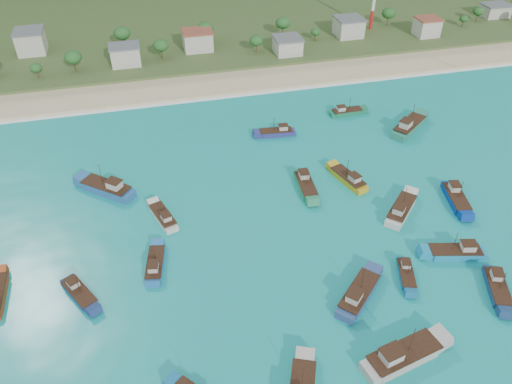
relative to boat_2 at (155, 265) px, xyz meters
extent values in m
plane|color=#0C8A78|center=(29.84, -3.48, -0.66)|extent=(600.00, 600.00, 0.00)
cube|color=beige|center=(29.84, 75.52, -0.66)|extent=(400.00, 18.00, 1.20)
cube|color=#385123|center=(29.84, 136.52, -0.66)|extent=(400.00, 110.00, 2.40)
cube|color=white|center=(29.84, 66.02, -0.66)|extent=(400.00, 2.50, 0.08)
cube|color=beige|center=(-32.21, 111.87, 4.60)|extent=(9.04, 9.87, 7.32)
cube|color=beige|center=(-1.19, 93.47, 3.99)|extent=(9.31, 7.23, 6.09)
cube|color=beige|center=(23.76, 100.34, 4.10)|extent=(9.76, 8.14, 6.30)
cube|color=beige|center=(53.31, 90.01, 3.46)|extent=(8.67, 8.74, 5.02)
cube|color=beige|center=(79.85, 99.99, 4.08)|extent=(9.30, 8.97, 6.26)
cube|color=beige|center=(108.08, 93.22, 3.99)|extent=(8.01, 7.13, 6.10)
cube|color=beige|center=(145.80, 105.79, 3.16)|extent=(10.32, 7.39, 4.42)
cylinder|color=red|center=(90.93, 104.52, 4.46)|extent=(1.20, 1.20, 7.04)
cylinder|color=white|center=(90.93, 104.52, 11.50)|extent=(1.20, 1.20, 7.04)
cube|color=#2063AB|center=(0.04, 0.20, -0.17)|extent=(4.66, 10.14, 1.78)
cube|color=beige|center=(-0.33, -1.76, 1.44)|extent=(2.17, 2.52, 1.44)
cylinder|color=#382114|center=(0.14, 0.75, 2.72)|extent=(0.12, 0.12, 4.00)
cube|color=navy|center=(59.54, -20.87, -0.14)|extent=(6.43, 10.47, 1.83)
cube|color=beige|center=(60.28, -18.94, 1.52)|extent=(2.55, 2.80, 1.49)
cylinder|color=#382114|center=(59.33, -21.40, 2.84)|extent=(0.12, 0.12, 4.12)
cube|color=#235894|center=(-8.69, 26.51, 0.13)|extent=(12.48, 11.37, 2.38)
cube|color=beige|center=(-6.65, 24.79, 2.28)|extent=(3.81, 3.74, 1.93)
cylinder|color=#382114|center=(-9.26, 26.99, 3.99)|extent=(0.12, 0.12, 5.34)
cube|color=#126D47|center=(58.16, 47.00, -0.19)|extent=(9.51, 2.89, 1.73)
cube|color=beige|center=(56.22, 46.98, 1.37)|extent=(2.17, 1.76, 1.40)
cylinder|color=#382114|center=(58.70, 47.01, 2.61)|extent=(0.12, 0.12, 3.88)
cube|color=#1682AF|center=(57.02, -10.82, -0.04)|extent=(11.59, 5.78, 2.02)
cube|color=beige|center=(59.23, -11.35, 1.79)|extent=(2.93, 2.57, 1.64)
cylinder|color=#382114|center=(56.40, -10.67, 3.25)|extent=(0.12, 0.12, 4.55)
cube|color=navy|center=(-13.73, -3.78, -0.20)|extent=(7.06, 9.50, 1.70)
cube|color=beige|center=(-14.68, -2.11, 1.34)|extent=(2.55, 2.70, 1.38)
cylinder|color=#382114|center=(-13.46, -4.24, 2.56)|extent=(0.12, 0.12, 3.83)
cube|color=navy|center=(66.49, 4.01, -0.05)|extent=(5.63, 11.53, 2.02)
cube|color=beige|center=(66.98, 6.22, 1.78)|extent=(2.53, 2.90, 1.64)
cylinder|color=#382114|center=(66.35, 3.40, 3.23)|extent=(0.12, 0.12, 4.54)
cylinder|color=#382114|center=(19.00, -31.29, 3.55)|extent=(0.12, 0.12, 4.88)
cube|color=#258358|center=(35.67, 16.70, -0.07)|extent=(3.97, 11.02, 1.97)
cube|color=beige|center=(35.83, 18.90, 1.71)|extent=(2.15, 2.59, 1.60)
cylinder|color=#382114|center=(35.63, 16.08, 3.12)|extent=(0.12, 0.12, 4.42)
cube|color=#22725C|center=(71.18, 34.93, 0.18)|extent=(13.23, 11.35, 2.46)
cube|color=beige|center=(68.96, 33.27, 2.41)|extent=(3.95, 3.84, 2.00)
cylinder|color=#382114|center=(71.79, 35.40, 4.18)|extent=(0.12, 0.12, 5.54)
cube|color=#ACA79D|center=(36.45, -29.64, 0.18)|extent=(14.17, 6.77, 2.48)
cube|color=beige|center=(33.72, -30.21, 2.43)|extent=(3.55, 3.09, 2.01)
cylinder|color=#382114|center=(37.21, -29.48, 4.21)|extent=(0.12, 0.12, 5.58)
cube|color=beige|center=(2.81, 13.86, -0.18)|extent=(5.63, 10.05, 1.75)
cube|color=beige|center=(3.41, 11.99, 1.41)|extent=(2.35, 2.62, 1.42)
cylinder|color=#382114|center=(2.65, 14.39, 2.67)|extent=(0.12, 0.12, 3.94)
cube|color=#146294|center=(45.25, -13.66, -0.30)|extent=(4.92, 8.62, 1.50)
cube|color=beige|center=(45.78, -12.05, 1.06)|extent=(2.03, 2.26, 1.22)
cylinder|color=#382114|center=(45.10, -14.11, 2.14)|extent=(0.12, 0.12, 3.38)
cube|color=navy|center=(35.42, 41.07, -0.18)|extent=(9.87, 3.74, 1.75)
cube|color=beige|center=(37.38, 40.89, 1.41)|extent=(2.35, 1.96, 1.42)
cylinder|color=#382114|center=(34.87, 41.13, 2.67)|extent=(0.12, 0.12, 3.95)
cube|color=beige|center=(52.99, 3.64, 0.00)|extent=(10.67, 10.66, 2.12)
cube|color=beige|center=(51.31, 1.96, 1.92)|extent=(3.38, 3.38, 1.72)
cylinder|color=#382114|center=(53.46, 4.11, 3.44)|extent=(0.12, 0.12, 4.76)
cube|color=gold|center=(46.10, 17.01, -0.09)|extent=(6.09, 11.08, 1.93)
cube|color=beige|center=(46.73, 14.93, 1.66)|extent=(2.56, 2.88, 1.57)
cylinder|color=#382114|center=(45.92, 17.59, 3.05)|extent=(0.12, 0.12, 4.35)
cube|color=navy|center=(34.70, -16.03, 0.03)|extent=(11.19, 10.78, 2.18)
cube|color=beige|center=(32.90, -17.71, 2.01)|extent=(3.49, 3.47, 1.77)
cylinder|color=#382114|center=(35.19, -15.57, 3.58)|extent=(0.12, 0.12, 4.91)
camera|label=1|loc=(2.65, -68.75, 69.32)|focal=35.00mm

